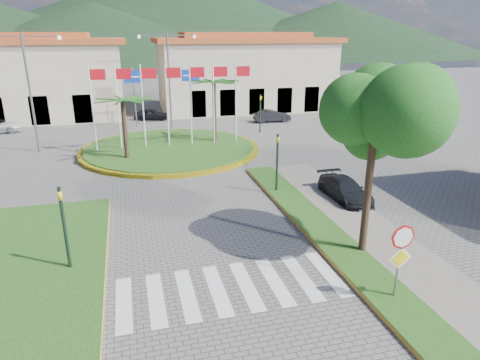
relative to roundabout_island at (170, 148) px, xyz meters
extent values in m
cube|color=gray|center=(6.00, -20.00, -0.10)|extent=(4.00, 28.00, 0.15)
cube|color=#234614|center=(4.80, -20.00, -0.09)|extent=(1.60, 28.00, 0.18)
cube|color=#234614|center=(-6.50, -16.00, -0.09)|extent=(5.00, 14.00, 0.18)
cube|color=silver|center=(0.00, -18.00, -0.17)|extent=(8.00, 3.00, 0.01)
cylinder|color=yellow|center=(0.00, 0.00, -0.06)|extent=(12.70, 12.70, 0.24)
cylinder|color=#234614|center=(0.00, 0.00, -0.03)|extent=(12.00, 12.00, 0.30)
cylinder|color=black|center=(-3.00, -2.00, 1.85)|extent=(0.28, 0.28, 4.05)
cylinder|color=black|center=(3.50, 1.00, 2.16)|extent=(0.28, 0.28, 4.68)
cylinder|color=silver|center=(-5.00, 0.50, 2.82)|extent=(0.10, 0.10, 6.00)
cube|color=#B70B17|center=(-4.45, 0.50, 5.22)|extent=(1.00, 0.03, 0.70)
cylinder|color=silver|center=(-3.34, 0.50, 2.82)|extent=(0.10, 0.10, 6.00)
cube|color=#B70B17|center=(-2.79, 0.50, 5.22)|extent=(1.00, 0.03, 0.70)
cylinder|color=silver|center=(-1.67, 0.50, 2.82)|extent=(0.10, 0.10, 6.00)
cube|color=#B70B17|center=(-1.12, 0.50, 5.22)|extent=(1.00, 0.03, 0.70)
cylinder|color=silver|center=(0.00, 0.50, 2.82)|extent=(0.10, 0.10, 6.00)
cube|color=#B70B17|center=(0.55, 0.50, 5.22)|extent=(1.00, 0.03, 0.70)
cylinder|color=silver|center=(1.66, 0.50, 2.82)|extent=(0.10, 0.10, 6.00)
cube|color=#B70B17|center=(2.21, 0.50, 5.22)|extent=(1.00, 0.03, 0.70)
cylinder|color=silver|center=(3.33, 0.50, 2.82)|extent=(0.10, 0.10, 6.00)
cube|color=#B70B17|center=(3.88, 0.50, 5.22)|extent=(1.00, 0.03, 0.70)
cylinder|color=silver|center=(5.00, 0.50, 2.82)|extent=(0.10, 0.10, 6.00)
cube|color=#B70B17|center=(5.55, 0.50, 5.22)|extent=(1.00, 0.03, 0.70)
cylinder|color=slate|center=(4.90, -20.00, 1.07)|extent=(0.07, 0.07, 2.50)
cylinder|color=red|center=(4.90, -20.05, 2.07)|extent=(0.80, 0.03, 0.80)
cube|color=yellow|center=(4.90, -20.06, 1.37)|extent=(0.78, 0.03, 0.78)
cylinder|color=black|center=(5.50, -17.00, 2.02)|extent=(0.28, 0.28, 4.40)
ellipsoid|color=#154D14|center=(5.50, -17.00, 5.02)|extent=(3.60, 3.60, 3.20)
cylinder|color=black|center=(-5.20, -15.50, 1.42)|extent=(0.12, 0.12, 3.20)
imported|color=yellow|center=(-5.20, -15.50, 2.42)|extent=(0.15, 0.18, 0.90)
cylinder|color=black|center=(4.50, -10.00, 1.42)|extent=(0.12, 0.12, 3.20)
imported|color=yellow|center=(4.50, -10.00, 2.42)|extent=(0.15, 0.18, 0.90)
cylinder|color=black|center=(8.00, 4.00, 1.42)|extent=(0.12, 0.12, 3.20)
imported|color=yellow|center=(8.00, 4.00, 2.42)|extent=(0.18, 0.15, 0.90)
cylinder|color=slate|center=(-2.00, 9.00, 2.42)|extent=(0.12, 0.12, 5.20)
cube|color=#1035AD|center=(-2.00, 8.94, 4.22)|extent=(1.60, 0.05, 1.00)
cylinder|color=slate|center=(3.00, 9.00, 2.42)|extent=(0.12, 0.12, 5.20)
cube|color=#1035AD|center=(3.00, 8.94, 4.22)|extent=(1.60, 0.05, 1.00)
cylinder|color=slate|center=(1.00, 8.00, 3.82)|extent=(0.16, 0.16, 8.00)
cube|color=slate|center=(-0.20, 8.00, 7.62)|extent=(2.40, 0.08, 0.08)
cube|color=slate|center=(2.20, 8.00, 7.62)|extent=(2.40, 0.08, 0.08)
cylinder|color=slate|center=(-9.00, 2.00, 3.82)|extent=(0.16, 0.16, 8.00)
cube|color=slate|center=(-10.20, 2.00, 7.62)|extent=(2.40, 0.08, 0.08)
cube|color=slate|center=(-7.80, 2.00, 7.62)|extent=(2.40, 0.08, 0.08)
cube|color=#C3B094|center=(-14.00, 16.00, 3.32)|extent=(22.00, 9.00, 7.00)
cube|color=#C3B094|center=(10.00, 16.00, 3.32)|extent=(18.00, 9.00, 7.00)
cube|color=#AB4221|center=(10.00, 16.00, 7.07)|extent=(19.08, 9.54, 0.50)
cube|color=#AB4221|center=(10.00, 16.00, 7.57)|extent=(13.50, 4.95, 0.60)
cone|color=black|center=(15.00, 138.00, 14.82)|extent=(180.00, 180.00, 30.00)
cone|color=black|center=(70.00, 113.00, 8.82)|extent=(120.00, 120.00, 18.00)
cone|color=black|center=(-10.00, 108.00, 7.82)|extent=(110.00, 110.00, 16.00)
imported|color=black|center=(-0.51, 12.04, 0.37)|extent=(3.38, 1.73, 1.10)
imported|color=black|center=(10.45, 8.00, 0.39)|extent=(3.48, 1.27, 1.14)
imported|color=black|center=(7.50, -11.83, 0.38)|extent=(1.65, 3.86, 1.11)
camera|label=1|loc=(-2.81, -29.94, 7.90)|focal=32.00mm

